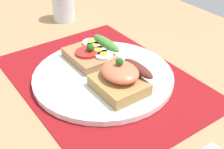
{
  "coord_description": "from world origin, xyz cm",
  "views": [
    {
      "loc": [
        42.46,
        -28.0,
        35.09
      ],
      "look_at": [
        3.0,
        0.0,
        2.92
      ],
      "focal_mm": 49.73,
      "sensor_mm": 36.0,
      "label": 1
    }
  ],
  "objects_px": {
    "drinking_glass": "(63,4)",
    "sandwich_egg_tomato": "(93,53)",
    "sandwich_salmon": "(121,78)",
    "plate": "(103,76)"
  },
  "relations": [
    {
      "from": "sandwich_egg_tomato",
      "to": "sandwich_salmon",
      "type": "xyz_separation_m",
      "value": [
        0.12,
        -0.01,
        0.01
      ]
    },
    {
      "from": "drinking_glass",
      "to": "sandwich_salmon",
      "type": "bearing_deg",
      "value": -11.94
    },
    {
      "from": "plate",
      "to": "sandwich_salmon",
      "type": "xyz_separation_m",
      "value": [
        0.06,
        0.0,
        0.03
      ]
    },
    {
      "from": "plate",
      "to": "sandwich_salmon",
      "type": "bearing_deg",
      "value": 0.21
    },
    {
      "from": "sandwich_egg_tomato",
      "to": "sandwich_salmon",
      "type": "bearing_deg",
      "value": -6.91
    },
    {
      "from": "sandwich_egg_tomato",
      "to": "sandwich_salmon",
      "type": "distance_m",
      "value": 0.12
    },
    {
      "from": "sandwich_egg_tomato",
      "to": "sandwich_salmon",
      "type": "height_order",
      "value": "sandwich_salmon"
    },
    {
      "from": "plate",
      "to": "drinking_glass",
      "type": "relative_size",
      "value": 3.1
    },
    {
      "from": "drinking_glass",
      "to": "sandwich_egg_tomato",
      "type": "bearing_deg",
      "value": -14.29
    },
    {
      "from": "sandwich_egg_tomato",
      "to": "drinking_glass",
      "type": "bearing_deg",
      "value": 165.71
    }
  ]
}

